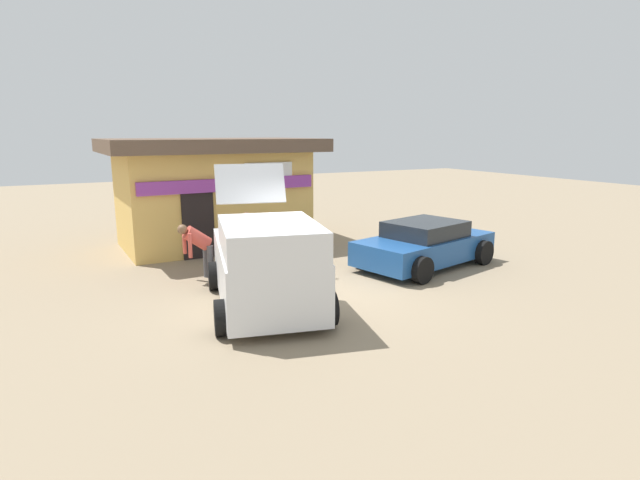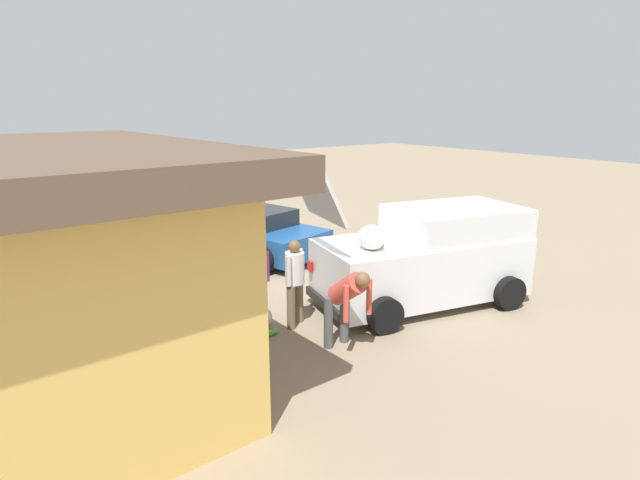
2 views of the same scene
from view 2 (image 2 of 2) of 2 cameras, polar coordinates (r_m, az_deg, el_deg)
The scene contains 8 objects.
ground_plane at distance 11.26m, azimuth 5.00°, elevation -5.07°, with size 60.00×60.00×0.00m, color gray.
storefront_bar at distance 7.68m, azimuth -27.23°, elevation -2.58°, with size 6.48×4.32×3.32m.
delivery_van at distance 10.31m, azimuth 11.75°, elevation -1.75°, with size 2.90×4.73×2.77m.
parked_sedan at distance 13.50m, azimuth -7.49°, elevation 0.84°, with size 4.27×2.89×1.21m.
vendor_standing at distance 9.02m, azimuth -2.79°, elevation -4.11°, with size 0.47×0.50×1.56m.
customer_bending at distance 8.14m, azimuth 2.89°, elevation -6.45°, with size 0.81×0.57×1.40m.
unloaded_banana_pile at distance 9.15m, azimuth -7.17°, elevation -8.70°, with size 0.88×0.64×0.41m.
paint_bucket at distance 10.31m, azimuth -14.86°, elevation -6.29°, with size 0.30×0.30×0.39m, color blue.
Camera 2 is at (-7.92, 7.04, 3.82)m, focal length 28.98 mm.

